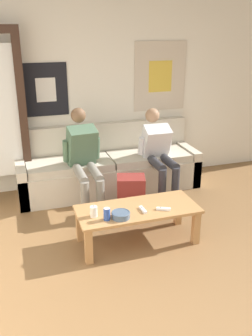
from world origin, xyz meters
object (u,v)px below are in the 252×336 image
Objects in this scene: ceramic_bowl at (121,215)px; game_controller_near_right at (143,210)px; drink_can_blue at (107,214)px; person_seated_teen at (159,150)px; person_seated_adult at (84,157)px; game_controller_near_left at (163,209)px; couch at (109,169)px; backpack at (131,196)px; coffee_table at (137,214)px; pillar_candle at (94,212)px.

game_controller_near_right is at bearing 15.54° from ceramic_bowl.
ceramic_bowl is 0.14m from drink_can_blue.
person_seated_teen reaches higher than game_controller_near_right.
person_seated_teen is 7.67× the size of game_controller_near_right.
drink_can_blue is 0.85× the size of game_controller_near_right.
drink_can_blue reaches higher than game_controller_near_right.
ceramic_bowl is (0.10, -1.18, -0.21)m from person_seated_adult.
ceramic_bowl is at bearing -176.94° from game_controller_near_left.
couch is 17.02× the size of game_controller_near_left.
game_controller_near_left is at bearing 1.79° from drink_can_blue.
backpack is (0.06, -0.78, -0.07)m from couch.
coffee_table is at bearing 20.98° from drink_can_blue.
couch reaches higher than coffee_table.
game_controller_near_left reaches higher than coffee_table.
coffee_table is 1.12× the size of person_seated_teen.
coffee_table is at bearing -72.29° from person_seated_adult.
pillar_candle is 0.50m from game_controller_near_right.
pillar_candle is (-0.61, -0.67, 0.23)m from backpack.
person_seated_teen is at bearing -31.64° from couch.
ceramic_bowl is at bearing -101.16° from couch.
pillar_candle is at bearing -132.30° from backpack.
game_controller_near_right is at bearing -4.43° from pillar_candle.
person_seated_adult is 1.19m from drink_can_blue.
ceramic_bowl is 1.48× the size of drink_can_blue.
ceramic_bowl is 1.55× the size of pillar_candle.
coffee_table is at bearing -93.34° from couch.
coffee_table is 0.28m from game_controller_near_left.
person_seated_adult reaches higher than pillar_candle.
drink_can_blue is (-0.14, 0.01, 0.03)m from ceramic_bowl.
backpack is at bearing 64.73° from ceramic_bowl.
person_seated_teen is 1.27m from game_controller_near_left.
couch is 1.56m from pillar_candle.
pillar_candle is at bearing -110.77° from couch.
couch is 20.61× the size of pillar_candle.
person_seated_teen is (0.99, 0.02, -0.03)m from person_seated_adult.
couch reaches higher than pillar_candle.
ceramic_bowl is (-0.31, -1.56, 0.14)m from couch.
backpack is 3.92× the size of pillar_candle.
person_seated_teen reaches higher than coffee_table.
couch reaches higher than ceramic_bowl.
person_seated_teen is 0.77m from backpack.
game_controller_near_right is at bearing 167.19° from game_controller_near_left.
backpack reaches higher than game_controller_near_left.
person_seated_teen is 1.50m from ceramic_bowl.
person_seated_teen is at bearing 60.69° from game_controller_near_right.
person_seated_adult is 8.28× the size of game_controller_near_left.
person_seated_adult is at bearing 140.07° from backpack.
couch is 1.96× the size of coffee_table.
drink_can_blue is at bearing -44.85° from pillar_candle.
ceramic_bowl reaches higher than game_controller_near_right.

